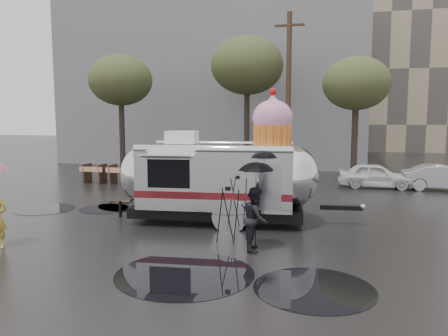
# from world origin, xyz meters

# --- Properties ---
(ground) EXTENTS (120.00, 120.00, 0.00)m
(ground) POSITION_xyz_m (0.00, 0.00, 0.00)
(ground) COLOR black
(ground) RESTS_ON ground
(puddles) EXTENTS (14.39, 9.67, 0.01)m
(puddles) POSITION_xyz_m (-2.03, 0.61, 0.01)
(puddles) COLOR black
(puddles) RESTS_ON ground
(grey_building) EXTENTS (22.00, 12.00, 13.00)m
(grey_building) POSITION_xyz_m (-4.00, 24.00, 6.50)
(grey_building) COLOR slate
(grey_building) RESTS_ON ground
(utility_pole) EXTENTS (1.60, 0.28, 9.00)m
(utility_pole) POSITION_xyz_m (2.50, 14.00, 4.62)
(utility_pole) COLOR #473323
(utility_pole) RESTS_ON ground
(tree_left) EXTENTS (3.64, 3.64, 6.95)m
(tree_left) POSITION_xyz_m (-7.00, 13.00, 5.48)
(tree_left) COLOR #382D26
(tree_left) RESTS_ON ground
(tree_mid) EXTENTS (4.20, 4.20, 8.03)m
(tree_mid) POSITION_xyz_m (0.00, 15.00, 6.34)
(tree_mid) COLOR #382D26
(tree_mid) RESTS_ON ground
(tree_right) EXTENTS (3.36, 3.36, 6.42)m
(tree_right) POSITION_xyz_m (6.00, 13.00, 5.06)
(tree_right) COLOR #382D26
(tree_right) RESTS_ON ground
(barricade_row) EXTENTS (4.30, 0.80, 1.00)m
(barricade_row) POSITION_xyz_m (-5.55, 9.96, 0.52)
(barricade_row) COLOR #473323
(barricade_row) RESTS_ON ground
(airstream_trailer) EXTENTS (8.17, 3.63, 4.41)m
(airstream_trailer) POSITION_xyz_m (1.49, 3.58, 1.55)
(airstream_trailer) COLOR silver
(airstream_trailer) RESTS_ON ground
(person_right) EXTENTS (0.55, 0.84, 1.64)m
(person_right) POSITION_xyz_m (3.17, 0.72, 0.82)
(person_right) COLOR black
(person_right) RESTS_ON ground
(umbrella_black) EXTENTS (1.14, 1.14, 2.33)m
(umbrella_black) POSITION_xyz_m (3.17, 0.72, 1.94)
(umbrella_black) COLOR black
(umbrella_black) RESTS_ON ground
(tripod) EXTENTS (0.61, 0.62, 1.55)m
(tripod) POSITION_xyz_m (2.30, 1.26, 0.92)
(tripod) COLOR black
(tripod) RESTS_ON ground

